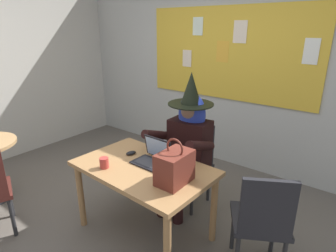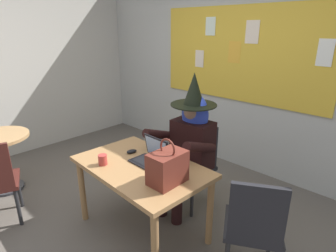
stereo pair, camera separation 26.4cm
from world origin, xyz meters
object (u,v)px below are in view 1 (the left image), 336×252
(person_costumed, at_px, (187,137))
(computer_mouse, at_px, (131,153))
(chair_at_desk, at_px, (192,159))
(chair_extra_corner, at_px, (262,219))
(desk_main, at_px, (144,175))
(coffee_mug, at_px, (104,163))
(laptop, at_px, (153,157))
(handbag, at_px, (175,167))

(person_costumed, xyz_separation_m, computer_mouse, (-0.30, -0.52, -0.07))
(chair_at_desk, bearing_deg, chair_extra_corner, 60.90)
(chair_at_desk, xyz_separation_m, computer_mouse, (-0.30, -0.64, 0.22))
(desk_main, height_order, chair_extra_corner, chair_extra_corner)
(chair_at_desk, relative_size, coffee_mug, 9.52)
(desk_main, bearing_deg, computer_mouse, 157.82)
(person_costumed, bearing_deg, laptop, -6.42)
(person_costumed, height_order, chair_extra_corner, person_costumed)
(laptop, height_order, computer_mouse, laptop)
(laptop, xyz_separation_m, computer_mouse, (-0.28, -0.01, -0.03))
(computer_mouse, bearing_deg, handbag, 1.81)
(chair_at_desk, bearing_deg, desk_main, -2.63)
(chair_at_desk, distance_m, computer_mouse, 0.74)
(person_costumed, relative_size, laptop, 4.62)
(person_costumed, height_order, handbag, person_costumed)
(person_costumed, bearing_deg, computer_mouse, -33.58)
(desk_main, relative_size, chair_extra_corner, 1.37)
(desk_main, bearing_deg, coffee_mug, -137.70)
(chair_at_desk, distance_m, coffee_mug, 1.05)
(desk_main, relative_size, coffee_mug, 13.24)
(computer_mouse, xyz_separation_m, chair_extra_corner, (1.29, 0.08, -0.21))
(chair_extra_corner, bearing_deg, chair_at_desk, 30.52)
(coffee_mug, distance_m, chair_extra_corner, 1.37)
(desk_main, xyz_separation_m, laptop, (0.02, 0.11, 0.14))
(handbag, bearing_deg, laptop, 155.84)
(laptop, relative_size, computer_mouse, 3.07)
(chair_at_desk, height_order, coffee_mug, chair_at_desk)
(computer_mouse, height_order, coffee_mug, coffee_mug)
(computer_mouse, relative_size, chair_extra_corner, 0.11)
(desk_main, xyz_separation_m, chair_extra_corner, (1.03, 0.18, -0.10))
(computer_mouse, bearing_deg, desk_main, -6.65)
(handbag, relative_size, coffee_mug, 3.98)
(chair_at_desk, distance_m, chair_extra_corner, 1.14)
(desk_main, relative_size, laptop, 3.94)
(chair_at_desk, bearing_deg, handbag, 23.67)
(chair_at_desk, relative_size, laptop, 2.84)
(computer_mouse, bearing_deg, coffee_mug, -73.50)
(computer_mouse, bearing_deg, laptop, 17.09)
(coffee_mug, bearing_deg, handbag, 15.86)
(chair_extra_corner, bearing_deg, person_costumed, 36.04)
(handbag, distance_m, chair_extra_corner, 0.76)
(person_costumed, bearing_deg, desk_main, -7.27)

